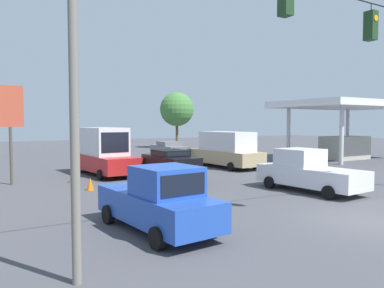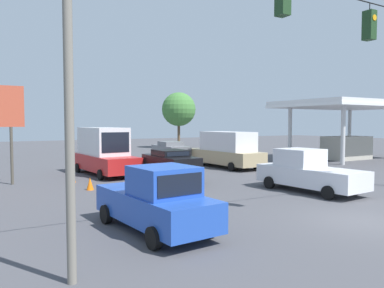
{
  "view_description": "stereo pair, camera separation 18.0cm",
  "coord_description": "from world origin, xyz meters",
  "px_view_note": "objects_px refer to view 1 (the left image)",
  "views": [
    {
      "loc": [
        11.94,
        8.02,
        3.44
      ],
      "look_at": [
        0.88,
        -10.37,
        2.25
      ],
      "focal_mm": 35.0,
      "sensor_mm": 36.0,
      "label": 1
    },
    {
      "loc": [
        11.78,
        8.11,
        3.44
      ],
      "look_at": [
        0.88,
        -10.37,
        2.25
      ],
      "focal_mm": 35.0,
      "sensor_mm": 36.0,
      "label": 2
    }
  ],
  "objects_px": {
    "traffic_cone_third": "(90,184)",
    "traffic_cone_nearest": "(139,209)",
    "overhead_signal_span": "(371,74)",
    "pickup_truck_blue_parked_shoulder": "(159,201)",
    "box_truck_tan_oncoming_far": "(225,150)",
    "box_truck_red_withflow_far": "(103,152)",
    "gas_station": "(345,117)",
    "traffic_cone_second": "(110,195)",
    "traffic_cone_fourth": "(72,177)",
    "pickup_truck_white_crossing_near": "(308,172)",
    "sedan_grey_oncoming_deep": "(169,152)",
    "tree_horizon_left": "(177,109)",
    "sedan_black_withflow_mid": "(170,165)"
  },
  "relations": [
    {
      "from": "traffic_cone_second",
      "to": "tree_horizon_left",
      "type": "xyz_separation_m",
      "value": [
        -19.79,
        -30.02,
        5.05
      ]
    },
    {
      "from": "box_truck_tan_oncoming_far",
      "to": "gas_station",
      "type": "relative_size",
      "value": 0.56
    },
    {
      "from": "pickup_truck_white_crossing_near",
      "to": "overhead_signal_span",
      "type": "bearing_deg",
      "value": 61.9
    },
    {
      "from": "pickup_truck_white_crossing_near",
      "to": "gas_station",
      "type": "relative_size",
      "value": 0.44
    },
    {
      "from": "traffic_cone_nearest",
      "to": "traffic_cone_third",
      "type": "xyz_separation_m",
      "value": [
        -0.07,
        -6.6,
        0.0
      ]
    },
    {
      "from": "sedan_black_withflow_mid",
      "to": "pickup_truck_blue_parked_shoulder",
      "type": "relative_size",
      "value": 0.84
    },
    {
      "from": "gas_station",
      "to": "traffic_cone_second",
      "type": "bearing_deg",
      "value": 16.09
    },
    {
      "from": "box_truck_red_withflow_far",
      "to": "traffic_cone_fourth",
      "type": "relative_size",
      "value": 10.31
    },
    {
      "from": "traffic_cone_fourth",
      "to": "gas_station",
      "type": "height_order",
      "value": "gas_station"
    },
    {
      "from": "traffic_cone_third",
      "to": "traffic_cone_nearest",
      "type": "bearing_deg",
      "value": 89.36
    },
    {
      "from": "traffic_cone_nearest",
      "to": "traffic_cone_third",
      "type": "relative_size",
      "value": 1.0
    },
    {
      "from": "overhead_signal_span",
      "to": "sedan_black_withflow_mid",
      "type": "xyz_separation_m",
      "value": [
        1.81,
        -11.46,
        -4.15
      ]
    },
    {
      "from": "pickup_truck_blue_parked_shoulder",
      "to": "box_truck_tan_oncoming_far",
      "type": "distance_m",
      "value": 17.78
    },
    {
      "from": "pickup_truck_blue_parked_shoulder",
      "to": "traffic_cone_nearest",
      "type": "xyz_separation_m",
      "value": [
        -0.11,
        -1.83,
        -0.65
      ]
    },
    {
      "from": "sedan_black_withflow_mid",
      "to": "tree_horizon_left",
      "type": "xyz_separation_m",
      "value": [
        -14.84,
        -26.28,
        4.39
      ]
    },
    {
      "from": "overhead_signal_span",
      "to": "box_truck_tan_oncoming_far",
      "type": "bearing_deg",
      "value": -108.47
    },
    {
      "from": "pickup_truck_white_crossing_near",
      "to": "traffic_cone_nearest",
      "type": "relative_size",
      "value": 8.62
    },
    {
      "from": "overhead_signal_span",
      "to": "traffic_cone_second",
      "type": "bearing_deg",
      "value": -48.77
    },
    {
      "from": "box_truck_red_withflow_far",
      "to": "sedan_grey_oncoming_deep",
      "type": "bearing_deg",
      "value": -148.69
    },
    {
      "from": "box_truck_red_withflow_far",
      "to": "traffic_cone_third",
      "type": "bearing_deg",
      "value": 65.82
    },
    {
      "from": "traffic_cone_fourth",
      "to": "gas_station",
      "type": "relative_size",
      "value": 0.05
    },
    {
      "from": "overhead_signal_span",
      "to": "pickup_truck_blue_parked_shoulder",
      "type": "xyz_separation_m",
      "value": [
        6.86,
        -2.64,
        -4.16
      ]
    },
    {
      "from": "overhead_signal_span",
      "to": "sedan_grey_oncoming_deep",
      "type": "height_order",
      "value": "overhead_signal_span"
    },
    {
      "from": "box_truck_red_withflow_far",
      "to": "tree_horizon_left",
      "type": "height_order",
      "value": "tree_horizon_left"
    },
    {
      "from": "sedan_grey_oncoming_deep",
      "to": "box_truck_tan_oncoming_far",
      "type": "relative_size",
      "value": 0.65
    },
    {
      "from": "box_truck_tan_oncoming_far",
      "to": "box_truck_red_withflow_far",
      "type": "xyz_separation_m",
      "value": [
        9.46,
        -0.86,
        0.16
      ]
    },
    {
      "from": "traffic_cone_second",
      "to": "tree_horizon_left",
      "type": "bearing_deg",
      "value": -123.39
    },
    {
      "from": "traffic_cone_second",
      "to": "traffic_cone_third",
      "type": "bearing_deg",
      "value": -91.48
    },
    {
      "from": "traffic_cone_third",
      "to": "overhead_signal_span",
      "type": "bearing_deg",
      "value": 121.1
    },
    {
      "from": "box_truck_tan_oncoming_far",
      "to": "pickup_truck_white_crossing_near",
      "type": "distance_m",
      "value": 10.8
    },
    {
      "from": "gas_station",
      "to": "pickup_truck_blue_parked_shoulder",
      "type": "bearing_deg",
      "value": 25.82
    },
    {
      "from": "pickup_truck_white_crossing_near",
      "to": "traffic_cone_fourth",
      "type": "distance_m",
      "value": 13.12
    },
    {
      "from": "sedan_grey_oncoming_deep",
      "to": "traffic_cone_nearest",
      "type": "xyz_separation_m",
      "value": [
        9.85,
        16.52,
        -0.64
      ]
    },
    {
      "from": "box_truck_red_withflow_far",
      "to": "sedan_black_withflow_mid",
      "type": "bearing_deg",
      "value": 115.41
    },
    {
      "from": "overhead_signal_span",
      "to": "box_truck_tan_oncoming_far",
      "type": "relative_size",
      "value": 2.82
    },
    {
      "from": "box_truck_red_withflow_far",
      "to": "traffic_cone_second",
      "type": "height_order",
      "value": "box_truck_red_withflow_far"
    },
    {
      "from": "sedan_black_withflow_mid",
      "to": "overhead_signal_span",
      "type": "bearing_deg",
      "value": 98.99
    },
    {
      "from": "sedan_black_withflow_mid",
      "to": "traffic_cone_third",
      "type": "distance_m",
      "value": 4.92
    },
    {
      "from": "tree_horizon_left",
      "to": "traffic_cone_fourth",
      "type": "bearing_deg",
      "value": 49.97
    },
    {
      "from": "tree_horizon_left",
      "to": "box_truck_red_withflow_far",
      "type": "bearing_deg",
      "value": 50.87
    },
    {
      "from": "pickup_truck_blue_parked_shoulder",
      "to": "traffic_cone_second",
      "type": "distance_m",
      "value": 5.12
    },
    {
      "from": "pickup_truck_blue_parked_shoulder",
      "to": "traffic_cone_nearest",
      "type": "relative_size",
      "value": 7.96
    },
    {
      "from": "sedan_grey_oncoming_deep",
      "to": "traffic_cone_nearest",
      "type": "height_order",
      "value": "sedan_grey_oncoming_deep"
    },
    {
      "from": "sedan_grey_oncoming_deep",
      "to": "box_truck_red_withflow_far",
      "type": "bearing_deg",
      "value": 31.31
    },
    {
      "from": "box_truck_red_withflow_far",
      "to": "traffic_cone_nearest",
      "type": "bearing_deg",
      "value": 78.17
    },
    {
      "from": "overhead_signal_span",
      "to": "traffic_cone_second",
      "type": "relative_size",
      "value": 30.97
    },
    {
      "from": "sedan_black_withflow_mid",
      "to": "gas_station",
      "type": "xyz_separation_m",
      "value": [
        -20.81,
        -3.69,
        3.02
      ]
    },
    {
      "from": "pickup_truck_white_crossing_near",
      "to": "sedan_grey_oncoming_deep",
      "type": "bearing_deg",
      "value": -91.25
    },
    {
      "from": "box_truck_red_withflow_far",
      "to": "traffic_cone_fourth",
      "type": "bearing_deg",
      "value": 43.16
    },
    {
      "from": "box_truck_tan_oncoming_far",
      "to": "box_truck_red_withflow_far",
      "type": "bearing_deg",
      "value": -5.2
    }
  ]
}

